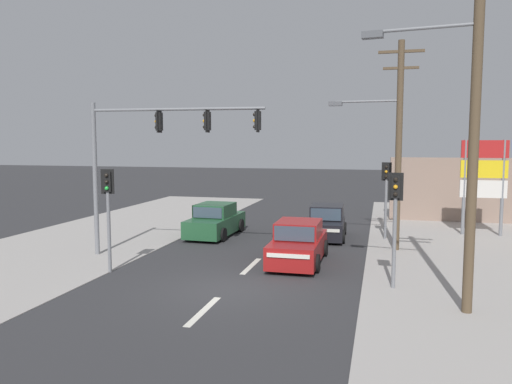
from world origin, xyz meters
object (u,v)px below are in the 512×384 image
utility_pole_midground_right (395,139)px  sedan_oncoming_near (215,221)px  sedan_crossing_left (298,244)px  traffic_signal_mast (151,145)px  hatchback_kerbside_parked (327,223)px  pedestal_signal_far_median (386,187)px  shopping_plaza_sign (484,174)px  pedestal_signal_right_kerb (395,210)px  utility_pole_foreground_right (470,101)px  pedestal_signal_left_kerb (108,203)px

utility_pole_midground_right → sedan_oncoming_near: bearing=171.4°
sedan_crossing_left → traffic_signal_mast: bearing=-174.3°
sedan_crossing_left → hatchback_kerbside_parked: 5.16m
sedan_crossing_left → utility_pole_midground_right: bearing=42.1°
traffic_signal_mast → utility_pole_midground_right: bearing=22.1°
pedestal_signal_far_median → shopping_plaza_sign: shopping_plaza_sign is taller
pedestal_signal_right_kerb → utility_pole_foreground_right: bearing=-46.4°
utility_pole_midground_right → traffic_signal_mast: 9.77m
sedan_oncoming_near → traffic_signal_mast: bearing=-100.0°
pedestal_signal_left_kerb → sedan_crossing_left: pedestal_signal_left_kerb is taller
pedestal_signal_far_median → shopping_plaza_sign: 5.02m
utility_pole_foreground_right → pedestal_signal_right_kerb: (-1.70, 1.79, -3.09)m
traffic_signal_mast → pedestal_signal_far_median: 10.78m
traffic_signal_mast → pedestal_signal_right_kerb: 9.41m
utility_pole_foreground_right → shopping_plaza_sign: size_ratio=2.23×
utility_pole_midground_right → traffic_signal_mast: (-9.05, -3.68, -0.27)m
sedan_oncoming_near → sedan_crossing_left: bearing=-42.6°
utility_pole_midground_right → pedestal_signal_right_kerb: bearing=-90.8°
pedestal_signal_left_kerb → traffic_signal_mast: bearing=79.1°
sedan_crossing_left → sedan_oncoming_near: same height
utility_pole_midground_right → utility_pole_foreground_right: bearing=-77.8°
utility_pole_midground_right → hatchback_kerbside_parked: (-2.94, 2.02, -3.92)m
pedestal_signal_left_kerb → pedestal_signal_far_median: size_ratio=1.00×
pedestal_signal_left_kerb → hatchback_kerbside_parked: size_ratio=0.96×
utility_pole_foreground_right → traffic_signal_mast: size_ratio=1.49×
utility_pole_midground_right → pedestal_signal_right_kerb: 6.14m
utility_pole_foreground_right → hatchback_kerbside_parked: (-4.57, 9.53, -4.80)m
pedestal_signal_far_median → sedan_oncoming_near: 8.15m
shopping_plaza_sign → pedestal_signal_right_kerb: bearing=-113.0°
utility_pole_midground_right → pedestal_signal_far_median: size_ratio=2.40×
traffic_signal_mast → hatchback_kerbside_parked: size_ratio=1.86×
utility_pole_midground_right → sedan_oncoming_near: size_ratio=1.99×
pedestal_signal_left_kerb → sedan_crossing_left: size_ratio=0.84×
hatchback_kerbside_parked → shopping_plaza_sign: bearing=18.6°
hatchback_kerbside_parked → sedan_crossing_left: bearing=-95.6°
pedestal_signal_left_kerb → utility_pole_foreground_right: bearing=-7.2°
utility_pole_midground_right → pedestal_signal_far_median: 3.19m
sedan_oncoming_near → pedestal_signal_far_median: bearing=7.6°
utility_pole_foreground_right → pedestal_signal_left_kerb: utility_pole_foreground_right is taller
utility_pole_foreground_right → traffic_signal_mast: utility_pole_foreground_right is taller
traffic_signal_mast → sedan_crossing_left: (5.61, 0.56, -3.65)m
sedan_crossing_left → hatchback_kerbside_parked: size_ratio=1.15×
hatchback_kerbside_parked → traffic_signal_mast: bearing=-137.0°
utility_pole_foreground_right → utility_pole_midground_right: 7.74m
pedestal_signal_right_kerb → hatchback_kerbside_parked: 8.44m
hatchback_kerbside_parked → sedan_oncoming_near: size_ratio=0.86×
utility_pole_foreground_right → pedestal_signal_far_median: bearing=101.0°
pedestal_signal_far_median → shopping_plaza_sign: size_ratio=0.77×
utility_pole_midground_right → sedan_crossing_left: bearing=-137.9°
utility_pole_foreground_right → sedan_crossing_left: utility_pole_foreground_right is taller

